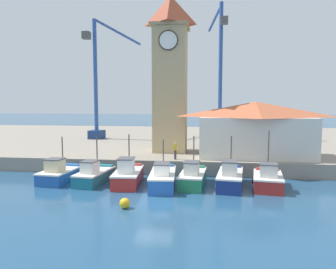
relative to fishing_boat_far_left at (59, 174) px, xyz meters
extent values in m
plane|color=navy|center=(8.62, -4.19, -0.68)|extent=(300.00, 300.00, 0.00)
cube|color=gray|center=(8.62, 23.32, -0.03)|extent=(120.00, 40.00, 1.32)
cube|color=#2356A8|center=(0.01, 0.06, -0.23)|extent=(2.40, 4.24, 0.90)
cube|color=#2356A8|center=(0.16, 1.85, 0.34)|extent=(1.80, 0.75, 0.24)
cube|color=silver|center=(0.01, 0.06, 0.27)|extent=(2.47, 4.31, 0.12)
cube|color=beige|center=(-0.05, -0.65, 0.81)|extent=(1.34, 1.33, 0.96)
cube|color=#4C4C51|center=(-0.05, -0.65, 1.33)|extent=(1.42, 1.41, 0.08)
cylinder|color=#4C4742|center=(0.05, 0.57, 1.67)|extent=(0.10, 0.10, 2.68)
torus|color=black|center=(-1.08, 0.36, -0.23)|extent=(0.16, 0.53, 0.52)
cube|color=#196B7F|center=(3.01, -0.03, -0.23)|extent=(2.25, 4.57, 0.90)
cube|color=#196B7F|center=(3.23, 1.91, 0.34)|extent=(1.56, 0.77, 0.24)
cube|color=silver|center=(3.01, -0.03, 0.27)|extent=(2.32, 4.64, 0.12)
cube|color=silver|center=(2.93, -0.79, 0.77)|extent=(1.20, 1.43, 0.88)
cube|color=#4C4C51|center=(2.93, -0.79, 1.25)|extent=(1.29, 1.52, 0.08)
cylinder|color=#4C4742|center=(3.07, 0.52, 1.73)|extent=(0.10, 0.10, 2.79)
torus|color=black|center=(2.08, 0.30, -0.23)|extent=(0.18, 0.53, 0.52)
cube|color=#AD2823|center=(5.84, -0.10, -0.17)|extent=(2.28, 4.86, 1.03)
cube|color=#AD2823|center=(5.67, 2.00, 0.46)|extent=(1.67, 0.73, 0.24)
cube|color=silver|center=(5.84, -0.10, 0.39)|extent=(2.35, 4.93, 0.12)
cube|color=silver|center=(5.90, -0.93, 0.99)|extent=(1.26, 1.50, 1.06)
cube|color=#4C4C51|center=(5.90, -0.93, 1.56)|extent=(1.34, 1.59, 0.08)
cylinder|color=#4C4742|center=(5.79, 0.49, 1.88)|extent=(0.10, 0.10, 2.84)
torus|color=black|center=(4.79, 0.05, -0.17)|extent=(0.16, 0.53, 0.52)
cube|color=#2356A8|center=(8.71, -0.60, -0.14)|extent=(2.23, 5.33, 1.08)
cube|color=#2356A8|center=(8.53, 1.75, 0.52)|extent=(1.59, 0.72, 0.24)
cube|color=silver|center=(8.71, -0.60, 0.45)|extent=(2.30, 5.39, 0.12)
cube|color=silver|center=(8.78, -1.50, 0.91)|extent=(1.21, 1.64, 0.80)
cube|color=#4C4C51|center=(8.78, -1.50, 1.35)|extent=(1.30, 1.73, 0.08)
cylinder|color=#4C4742|center=(8.66, 0.05, 1.73)|extent=(0.10, 0.10, 2.46)
torus|color=black|center=(7.70, -0.42, -0.14)|extent=(0.16, 0.53, 0.52)
cube|color=#237A4C|center=(10.99, 0.13, -0.20)|extent=(2.08, 4.63, 0.97)
cube|color=#237A4C|center=(11.13, 2.13, 0.41)|extent=(1.55, 0.70, 0.24)
cube|color=silver|center=(10.99, 0.13, 0.34)|extent=(2.14, 4.70, 0.12)
cube|color=beige|center=(10.94, -0.66, 0.85)|extent=(1.16, 1.43, 0.90)
cube|color=#4C4C51|center=(10.94, -0.66, 1.34)|extent=(1.24, 1.51, 0.08)
cylinder|color=#4C4742|center=(11.03, 0.69, 1.80)|extent=(0.10, 0.10, 2.79)
torus|color=black|center=(10.04, 0.42, -0.20)|extent=(0.16, 0.53, 0.52)
cube|color=navy|center=(13.90, 0.12, -0.17)|extent=(2.33, 5.17, 1.03)
cube|color=navy|center=(14.15, 2.36, 0.47)|extent=(1.57, 0.76, 0.24)
cube|color=silver|center=(13.90, 0.12, 0.40)|extent=(2.39, 5.24, 0.12)
cube|color=beige|center=(13.80, -0.75, 0.96)|extent=(1.23, 1.61, 0.99)
cube|color=#4C4C51|center=(13.80, -0.75, 1.49)|extent=(1.32, 1.70, 0.08)
cylinder|color=#4C4742|center=(13.97, 0.74, 1.84)|extent=(0.10, 0.10, 2.76)
torus|color=black|center=(12.96, 0.47, -0.17)|extent=(0.18, 0.53, 0.52)
cube|color=#AD2823|center=(16.72, -0.01, -0.20)|extent=(2.59, 4.29, 0.96)
cube|color=#AD2823|center=(16.96, 1.75, 0.40)|extent=(1.82, 0.83, 0.24)
cube|color=silver|center=(16.72, -0.01, 0.33)|extent=(2.65, 4.36, 0.12)
cube|color=beige|center=(16.63, -0.71, 0.85)|extent=(1.39, 1.37, 0.91)
cube|color=#4C4C51|center=(16.63, -0.71, 1.34)|extent=(1.48, 1.46, 0.08)
cylinder|color=#4C4742|center=(16.79, 0.49, 2.05)|extent=(0.10, 0.10, 3.31)
torus|color=black|center=(15.65, 0.34, -0.20)|extent=(0.19, 0.53, 0.52)
cube|color=tan|center=(8.13, 9.23, 7.04)|extent=(3.36, 3.36, 12.82)
cube|color=#9C865F|center=(8.13, 9.23, 13.61)|extent=(3.86, 3.86, 0.30)
pyramid|color=#A3472D|center=(8.13, 9.23, 15.25)|extent=(3.86, 3.86, 2.99)
cylinder|color=white|center=(8.13, 7.49, 11.93)|extent=(1.85, 0.12, 1.85)
torus|color=#332D23|center=(8.13, 7.45, 11.93)|extent=(1.97, 0.12, 1.97)
cube|color=silver|center=(16.62, 6.90, 2.55)|extent=(10.52, 5.38, 3.83)
pyramid|color=#C1603D|center=(16.62, 6.90, 5.19)|extent=(10.92, 5.78, 1.45)
cube|color=navy|center=(13.72, 22.27, 1.23)|extent=(2.00, 2.00, 1.20)
cylinder|color=#284C93|center=(13.72, 22.27, 10.76)|extent=(0.56, 0.56, 17.85)
cylinder|color=#284C93|center=(12.90, 25.11, 18.12)|extent=(2.04, 5.90, 2.57)
cube|color=#4C4C4C|center=(14.09, 21.02, 16.87)|extent=(1.00, 1.00, 1.00)
cube|color=navy|center=(-3.70, 19.63, 1.23)|extent=(2.00, 2.00, 1.20)
cylinder|color=#284C93|center=(-3.70, 19.63, 9.55)|extent=(0.56, 0.56, 15.44)
cylinder|color=#284C93|center=(-1.26, 23.23, 16.09)|extent=(5.22, 7.49, 2.61)
cube|color=#4C4C4C|center=(-4.46, 18.50, 14.86)|extent=(1.00, 1.00, 1.00)
sphere|color=gold|center=(7.09, -5.96, -0.36)|extent=(0.65, 0.65, 0.65)
cylinder|color=#33333D|center=(9.18, 4.28, 1.06)|extent=(0.22, 0.22, 0.85)
cube|color=gold|center=(9.18, 4.28, 1.76)|extent=(0.34, 0.22, 0.56)
sphere|color=tan|center=(9.18, 4.28, 2.15)|extent=(0.20, 0.20, 0.20)
camera|label=1|loc=(12.21, -25.22, 5.93)|focal=35.00mm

